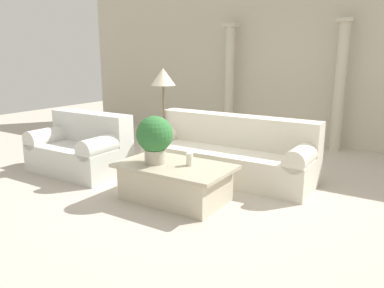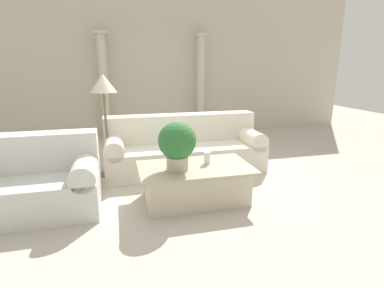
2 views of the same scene
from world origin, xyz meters
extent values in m
plane|color=#BCB2A3|center=(0.00, 0.00, 0.00)|extent=(16.00, 16.00, 0.00)
cube|color=beige|center=(0.00, 3.26, 1.60)|extent=(10.00, 0.06, 3.20)
cube|color=beige|center=(0.14, 0.54, 0.21)|extent=(2.41, 0.84, 0.41)
cube|color=beige|center=(0.14, 0.82, 0.63)|extent=(2.41, 0.30, 0.44)
cylinder|color=beige|center=(-0.92, 0.54, 0.48)|extent=(0.28, 0.84, 0.28)
cylinder|color=beige|center=(1.21, 0.54, 0.48)|extent=(0.28, 0.84, 0.28)
cube|color=silver|center=(-1.81, -0.39, 0.21)|extent=(1.41, 0.84, 0.41)
cube|color=silver|center=(-1.81, -0.12, 0.63)|extent=(1.41, 0.30, 0.44)
cylinder|color=silver|center=(-1.24, -0.39, 0.48)|extent=(0.28, 0.84, 0.28)
cube|color=beige|center=(0.01, -0.53, 0.20)|extent=(1.18, 0.71, 0.40)
cube|color=#B3A98F|center=(0.01, -0.53, 0.42)|extent=(1.34, 0.80, 0.04)
cylinder|color=#B2A893|center=(-0.22, -0.61, 0.52)|extent=(0.25, 0.25, 0.17)
sphere|color=#2D6B33|center=(-0.22, -0.61, 0.79)|extent=(0.43, 0.43, 0.43)
cylinder|color=silver|center=(0.18, -0.47, 0.51)|extent=(0.08, 0.08, 0.15)
cylinder|color=brown|center=(-1.01, 0.64, 0.01)|extent=(0.28, 0.28, 0.03)
cylinder|color=brown|center=(-1.01, 0.64, 0.63)|extent=(0.04, 0.04, 1.21)
cone|color=beige|center=(-1.01, 0.64, 1.36)|extent=(0.38, 0.38, 0.26)
cylinder|color=beige|center=(-1.06, 2.96, 1.11)|extent=(0.19, 0.19, 2.23)
cube|color=beige|center=(-1.06, 2.96, 2.26)|extent=(0.26, 0.26, 0.06)
cylinder|color=beige|center=(1.09, 2.96, 1.11)|extent=(0.19, 0.19, 2.23)
cube|color=beige|center=(1.09, 2.96, 2.26)|extent=(0.26, 0.26, 0.06)
camera|label=1|loc=(2.44, -3.97, 1.68)|focal=35.00mm
camera|label=2|loc=(-0.87, -3.80, 1.61)|focal=28.00mm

